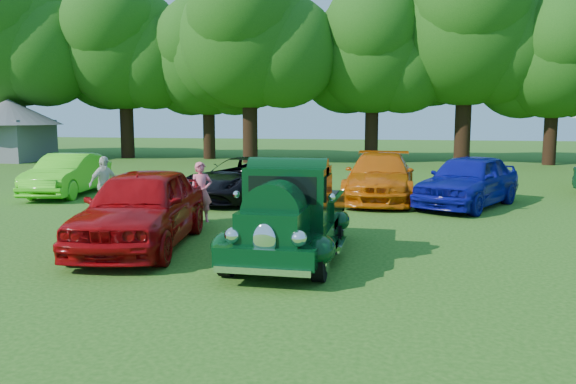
% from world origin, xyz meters
% --- Properties ---
extents(ground, '(120.00, 120.00, 0.00)m').
position_xyz_m(ground, '(0.00, 0.00, 0.00)').
color(ground, '#1F4E12').
rests_on(ground, ground).
extents(hero_pickup, '(2.19, 4.71, 1.84)m').
position_xyz_m(hero_pickup, '(0.35, 0.25, 0.80)').
color(hero_pickup, black).
rests_on(hero_pickup, ground).
extents(red_convertible, '(2.76, 5.27, 1.71)m').
position_xyz_m(red_convertible, '(-2.97, 0.49, 0.85)').
color(red_convertible, '#9A0609').
rests_on(red_convertible, ground).
extents(back_car_lime, '(2.20, 4.67, 1.48)m').
position_xyz_m(back_car_lime, '(-9.23, 7.43, 0.74)').
color(back_car_lime, '#47D61C').
rests_on(back_car_lime, ground).
extents(back_car_black, '(3.83, 5.65, 1.44)m').
position_xyz_m(back_car_black, '(-2.68, 7.56, 0.72)').
color(back_car_black, black).
rests_on(back_car_black, ground).
extents(back_car_orange, '(2.26, 5.45, 1.58)m').
position_xyz_m(back_car_orange, '(1.78, 8.46, 0.79)').
color(back_car_orange, '#CC5807').
rests_on(back_car_orange, ground).
extents(back_car_blue, '(3.95, 5.20, 1.65)m').
position_xyz_m(back_car_blue, '(4.54, 7.59, 0.82)').
color(back_car_blue, '#0C0E88').
rests_on(back_car_blue, ground).
extents(spectator_pink, '(0.70, 0.62, 1.61)m').
position_xyz_m(spectator_pink, '(-2.72, 3.48, 0.80)').
color(spectator_pink, '#E55E74').
rests_on(spectator_pink, ground).
extents(spectator_grey, '(0.91, 0.92, 1.49)m').
position_xyz_m(spectator_grey, '(-0.76, 4.43, 0.75)').
color(spectator_grey, slate).
rests_on(spectator_grey, ground).
extents(spectator_white, '(0.79, 1.05, 1.66)m').
position_xyz_m(spectator_white, '(-6.04, 4.33, 0.83)').
color(spectator_white, silver).
rests_on(spectator_white, ground).
extents(gazebo, '(6.40, 6.40, 3.90)m').
position_xyz_m(gazebo, '(-22.00, 21.00, 2.40)').
color(gazebo, slate).
rests_on(gazebo, ground).
extents(tree_line, '(66.08, 11.15, 12.21)m').
position_xyz_m(tree_line, '(-0.11, 24.05, 7.36)').
color(tree_line, black).
rests_on(tree_line, ground).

